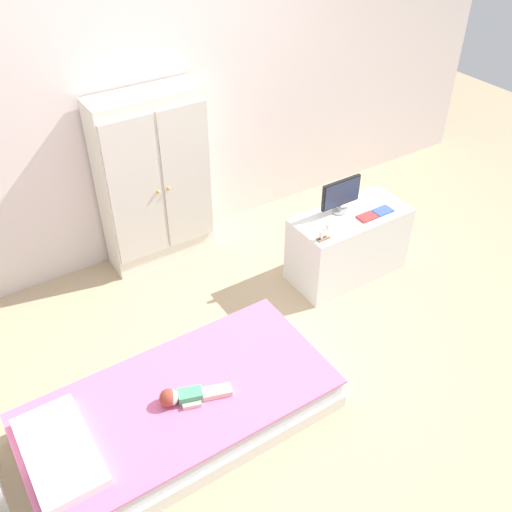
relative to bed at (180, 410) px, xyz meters
The scene contains 11 objects.
ground_plane 0.72m from the bed, ahead, with size 10.00×10.00×0.02m, color tan.
back_wall 2.20m from the bed, 67.47° to the left, with size 6.40×0.05×2.70m, color silver.
bed is the anchor object (origin of this frame).
pillow 0.67m from the bed, behind, with size 0.32×0.59×0.06m, color white.
doll 0.15m from the bed, 76.14° to the right, with size 0.38×0.19×0.10m.
wardrobe 1.70m from the bed, 68.16° to the left, with size 0.79×0.31×1.31m.
tv_stand 1.75m from the bed, 18.37° to the left, with size 0.85×0.40×0.52m, color silver.
tv_monitor 1.80m from the bed, 21.14° to the left, with size 0.32×0.10×0.26m.
rocking_horse_toy 1.45m from the bed, 17.89° to the left, with size 0.09×0.04×0.11m.
book_red 1.82m from the bed, 14.94° to the left, with size 0.13×0.09×0.01m, color #CC3838.
book_blue 1.96m from the bed, 13.83° to the left, with size 0.14×0.09×0.01m, color blue.
Camera 1 is at (-1.43, -2.02, 2.73)m, focal length 40.23 mm.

